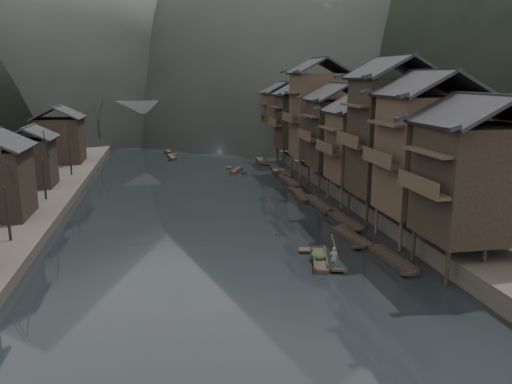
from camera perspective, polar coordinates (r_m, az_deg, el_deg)
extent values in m
plane|color=black|center=(42.28, -3.70, -6.41)|extent=(300.00, 300.00, 0.00)
cube|color=#2D2823|center=(89.85, 15.86, 4.15)|extent=(40.00, 200.00, 1.80)
cylinder|color=black|center=(36.97, 21.03, -8.07)|extent=(0.30, 0.30, 2.90)
cylinder|color=black|center=(40.87, 17.56, -5.78)|extent=(0.30, 0.30, 2.90)
cylinder|color=black|center=(38.44, 24.56, -7.59)|extent=(0.30, 0.30, 2.90)
cylinder|color=black|center=(42.20, 20.88, -5.45)|extent=(0.30, 0.30, 2.90)
cube|color=black|center=(39.11, 23.75, 1.03)|extent=(7.00, 6.00, 8.14)
cube|color=#33261C|center=(37.11, 18.56, 0.22)|extent=(1.20, 5.70, 0.25)
cylinder|color=#33261C|center=(42.72, 16.19, -4.87)|extent=(0.30, 0.30, 2.90)
cylinder|color=#33261C|center=(46.85, 13.60, -3.13)|extent=(0.30, 0.30, 2.90)
cylinder|color=#33261C|center=(43.99, 19.41, -4.58)|extent=(0.30, 0.30, 2.90)
cylinder|color=#33261C|center=(48.02, 16.61, -2.92)|extent=(0.30, 0.30, 2.90)
cube|color=#33261C|center=(44.82, 18.90, 3.97)|extent=(7.00, 6.00, 9.87)
cube|color=#33261C|center=(43.10, 14.19, 3.27)|extent=(1.20, 5.70, 0.25)
cylinder|color=black|center=(48.79, 12.56, -2.43)|extent=(0.30, 0.30, 2.90)
cylinder|color=black|center=(53.09, 10.57, -1.08)|extent=(0.30, 0.30, 2.90)
cylinder|color=black|center=(49.91, 15.48, -2.24)|extent=(0.30, 0.30, 2.90)
cylinder|color=black|center=(54.12, 13.29, -0.94)|extent=(0.30, 0.30, 2.90)
cube|color=black|center=(50.89, 15.14, 6.03)|extent=(7.00, 6.00, 11.25)
cube|color=#33261C|center=(49.38, 10.89, 5.38)|extent=(1.20, 5.70, 0.25)
cylinder|color=#33261C|center=(55.08, 9.76, -0.53)|extent=(0.30, 0.30, 2.90)
cylinder|color=#33261C|center=(59.49, 8.19, 0.54)|extent=(0.30, 0.30, 2.90)
cylinder|color=#33261C|center=(56.08, 12.40, -0.40)|extent=(0.30, 0.30, 2.90)
cylinder|color=#33261C|center=(60.41, 10.66, 0.64)|extent=(0.30, 0.30, 2.90)
cube|color=#33261C|center=(57.47, 12.05, 5.09)|extent=(7.00, 6.00, 7.55)
cube|color=#33261C|center=(56.13, 8.24, 4.67)|extent=(1.20, 5.70, 0.25)
cylinder|color=black|center=(62.46, 7.26, 1.17)|extent=(0.30, 0.30, 2.90)
cylinder|color=black|center=(66.96, 6.03, 2.01)|extent=(0.30, 0.30, 2.90)
cylinder|color=black|center=(63.34, 9.63, 1.26)|extent=(0.30, 0.30, 2.90)
cylinder|color=black|center=(67.78, 8.26, 2.08)|extent=(0.30, 0.30, 2.90)
cube|color=black|center=(64.82, 9.39, 6.51)|extent=(7.00, 6.00, 8.52)
cube|color=#33261C|center=(63.63, 5.97, 6.11)|extent=(1.20, 5.70, 0.25)
cylinder|color=#33261C|center=(70.92, 5.08, 2.65)|extent=(0.30, 0.30, 2.90)
cylinder|color=#33261C|center=(75.49, 4.11, 3.31)|extent=(0.30, 0.30, 2.90)
cylinder|color=#33261C|center=(71.70, 7.20, 2.71)|extent=(0.30, 0.30, 2.90)
cylinder|color=#33261C|center=(76.22, 6.12, 3.36)|extent=(0.30, 0.30, 2.90)
cube|color=#33261C|center=(73.15, 7.06, 8.64)|extent=(7.00, 6.00, 11.87)
cube|color=#33261C|center=(72.11, 3.98, 8.17)|extent=(1.20, 5.70, 0.25)
cylinder|color=black|center=(80.46, 3.19, 3.93)|extent=(0.30, 0.30, 2.90)
cylinder|color=black|center=(85.08, 2.43, 4.44)|extent=(0.30, 0.30, 2.90)
cylinder|color=black|center=(81.15, 5.08, 3.97)|extent=(0.30, 0.30, 2.90)
cylinder|color=black|center=(85.73, 4.23, 4.48)|extent=(0.30, 0.30, 2.90)
cube|color=black|center=(82.86, 4.95, 8.03)|extent=(7.00, 6.00, 8.50)
cube|color=#33261C|center=(81.93, 2.22, 7.72)|extent=(1.20, 5.70, 0.25)
cylinder|color=#33261C|center=(92.04, 1.43, 5.10)|extent=(0.30, 0.30, 2.90)
cylinder|color=#33261C|center=(96.70, 0.85, 5.49)|extent=(0.30, 0.30, 2.90)
cylinder|color=#33261C|center=(92.64, 3.11, 5.14)|extent=(0.30, 0.30, 2.90)
cylinder|color=#33261C|center=(97.27, 2.45, 5.53)|extent=(0.30, 0.30, 2.90)
cube|color=#33261C|center=(94.45, 3.01, 8.65)|extent=(7.00, 6.00, 8.38)
cube|color=#33261C|center=(93.64, 0.60, 8.37)|extent=(1.20, 5.70, 0.25)
cube|color=black|center=(66.34, -24.26, 3.27)|extent=(5.00, 5.00, 5.80)
cube|color=black|center=(83.69, -21.46, 5.68)|extent=(6.50, 6.50, 6.80)
cylinder|color=black|center=(45.05, -26.17, -1.92)|extent=(0.24, 0.24, 4.54)
cylinder|color=black|center=(58.72, -22.50, 1.60)|extent=(0.24, 0.24, 4.40)
cylinder|color=black|center=(72.42, -20.26, 3.78)|extent=(0.24, 0.24, 4.36)
cylinder|color=black|center=(88.06, -18.56, 5.47)|extent=(0.24, 0.24, 4.48)
cylinder|color=black|center=(101.44, -17.55, 6.71)|extent=(0.24, 0.24, 5.34)
cube|color=black|center=(40.51, 15.33, -7.53)|extent=(1.53, 6.12, 0.30)
cube|color=black|center=(40.45, 15.35, -7.29)|extent=(1.58, 6.00, 0.10)
cube|color=black|center=(43.01, 13.94, -6.03)|extent=(0.99, 0.81, 0.33)
cube|color=black|center=(37.96, 16.95, -8.83)|extent=(0.99, 0.81, 0.33)
cube|color=black|center=(45.25, 10.72, -5.09)|extent=(1.90, 6.04, 0.30)
cube|color=black|center=(45.20, 10.73, -4.87)|extent=(1.94, 5.93, 0.10)
cube|color=black|center=(47.86, 9.96, -3.87)|extent=(1.03, 0.86, 0.32)
cube|color=black|center=(42.58, 11.59, -6.10)|extent=(1.03, 0.86, 0.32)
cube|color=black|center=(50.25, 9.95, -3.22)|extent=(1.54, 7.46, 0.30)
cube|color=black|center=(50.20, 9.96, -3.02)|extent=(1.59, 7.32, 0.10)
cube|color=black|center=(53.50, 8.87, -2.02)|extent=(0.99, 0.96, 0.36)
cube|color=black|center=(46.97, 11.20, -4.25)|extent=(0.99, 0.96, 0.36)
cube|color=black|center=(56.10, 7.13, -1.40)|extent=(1.14, 7.37, 0.30)
cube|color=black|center=(56.05, 7.14, -1.22)|extent=(1.19, 7.22, 0.10)
cube|color=black|center=(59.34, 6.14, -0.43)|extent=(0.94, 0.91, 0.36)
cube|color=black|center=(52.81, 8.26, -2.19)|extent=(0.94, 0.91, 0.36)
cube|color=black|center=(60.34, 4.99, -0.31)|extent=(1.52, 6.48, 0.30)
cube|color=black|center=(60.30, 4.99, -0.15)|extent=(1.56, 6.35, 0.10)
cube|color=black|center=(63.15, 4.08, 0.44)|extent=(0.98, 0.85, 0.34)
cube|color=black|center=(57.49, 5.99, -0.87)|extent=(0.98, 0.85, 0.34)
cube|color=black|center=(68.14, 3.74, 1.26)|extent=(1.23, 7.30, 0.30)
cube|color=black|center=(68.11, 3.74, 1.41)|extent=(1.28, 7.16, 0.10)
cube|color=black|center=(71.46, 3.11, 1.94)|extent=(0.95, 0.91, 0.36)
cube|color=black|center=(64.79, 4.44, 0.76)|extent=(0.95, 0.91, 0.36)
cube|color=black|center=(73.66, 3.25, 2.16)|extent=(1.47, 5.89, 0.30)
cube|color=black|center=(73.63, 3.25, 2.30)|extent=(1.51, 5.78, 0.10)
cube|color=black|center=(76.26, 2.63, 2.66)|extent=(0.98, 0.78, 0.32)
cube|color=black|center=(71.02, 3.92, 1.86)|extent=(0.98, 0.78, 0.32)
cube|color=black|center=(77.78, 2.15, 2.76)|extent=(1.98, 7.53, 0.30)
cube|color=black|center=(77.75, 2.15, 2.89)|extent=(2.02, 7.39, 0.10)
cube|color=black|center=(81.08, 1.31, 3.29)|extent=(1.04, 1.02, 0.36)
cube|color=black|center=(74.45, 3.07, 2.39)|extent=(1.04, 1.02, 0.36)
cube|color=black|center=(85.14, 0.49, 3.67)|extent=(1.89, 7.57, 0.30)
cube|color=black|center=(85.11, 0.49, 3.79)|extent=(1.93, 7.43, 0.10)
cube|color=black|center=(88.52, -0.19, 4.13)|extent=(1.03, 1.01, 0.36)
cube|color=black|center=(81.73, 1.23, 3.37)|extent=(1.03, 1.01, 0.36)
cube|color=black|center=(76.07, -2.25, 2.53)|extent=(2.72, 4.70, 0.30)
cube|color=black|center=(76.04, -2.25, 2.66)|extent=(2.73, 4.64, 0.10)
cube|color=black|center=(77.96, -3.09, 2.88)|extent=(1.01, 0.87, 0.29)
cube|color=black|center=(74.16, -1.36, 2.37)|extent=(1.01, 0.87, 0.29)
cube|color=black|center=(89.73, -9.59, 3.98)|extent=(1.48, 5.43, 0.30)
cube|color=black|center=(89.71, -9.59, 4.09)|extent=(1.52, 5.33, 0.10)
cube|color=black|center=(92.25, -9.48, 4.31)|extent=(0.91, 0.74, 0.31)
cube|color=black|center=(87.18, -9.72, 3.80)|extent=(0.91, 0.74, 0.31)
cube|color=black|center=(97.20, -10.05, 4.65)|extent=(1.53, 4.88, 0.30)
cube|color=black|center=(97.17, -10.05, 4.75)|extent=(1.57, 4.79, 0.10)
cube|color=black|center=(99.45, -9.92, 4.92)|extent=(0.91, 0.69, 0.30)
cube|color=black|center=(94.91, -10.19, 4.53)|extent=(0.91, 0.69, 0.30)
cube|color=black|center=(107.46, -4.48, 5.60)|extent=(1.60, 4.72, 0.30)
cube|color=black|center=(107.44, -4.48, 5.70)|extent=(1.64, 4.63, 0.10)
cube|color=black|center=(109.64, -4.45, 5.83)|extent=(0.92, 0.69, 0.29)
cube|color=black|center=(105.24, -4.52, 5.52)|extent=(0.92, 0.69, 0.29)
cube|color=#4C4C4F|center=(111.91, -8.19, 9.44)|extent=(40.00, 6.00, 1.60)
cube|color=#4C4C4F|center=(109.14, -8.15, 10.03)|extent=(40.00, 0.50, 1.00)
cube|color=#4C4C4F|center=(114.53, -8.27, 10.17)|extent=(40.00, 0.50, 1.00)
cube|color=#4C4C4F|center=(112.53, -15.31, 7.08)|extent=(3.20, 6.00, 6.40)
cube|color=#4C4C4F|center=(112.13, -10.44, 7.31)|extent=(3.20, 6.00, 6.40)
cube|color=#4C4C4F|center=(112.50, -5.81, 7.47)|extent=(3.20, 6.00, 6.40)
cube|color=#4C4C4F|center=(113.65, -0.99, 7.60)|extent=(3.20, 6.00, 6.40)
cube|color=black|center=(39.40, 7.32, -7.74)|extent=(2.30, 5.06, 0.30)
cube|color=black|center=(39.34, 7.33, -7.50)|extent=(2.33, 4.97, 0.10)
cube|color=black|center=(41.24, 5.55, -6.52)|extent=(1.04, 0.83, 0.30)
cube|color=black|center=(37.52, 9.29, -8.67)|extent=(1.04, 0.83, 0.30)
ellipsoid|color=black|center=(39.37, 7.15, -6.75)|extent=(1.18, 1.55, 0.71)
imported|color=#575759|center=(37.55, 8.91, -7.06)|extent=(0.71, 0.65, 1.63)
cylinder|color=#8C7A51|center=(36.78, 9.36, -3.08)|extent=(1.70, 2.18, 3.78)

